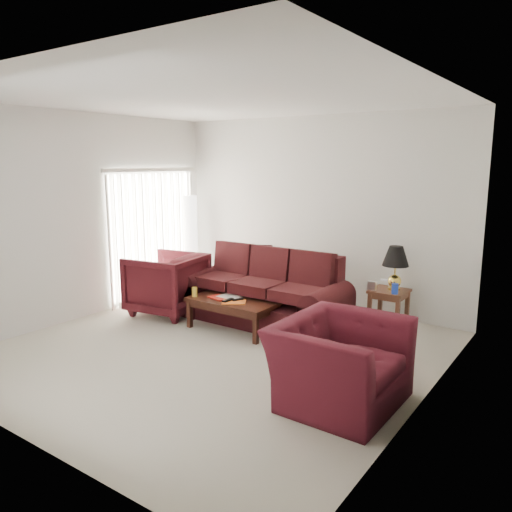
{
  "coord_description": "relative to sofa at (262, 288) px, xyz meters",
  "views": [
    {
      "loc": [
        3.76,
        -4.52,
        2.3
      ],
      "look_at": [
        0.0,
        0.85,
        1.05
      ],
      "focal_mm": 35.0,
      "sensor_mm": 36.0,
      "label": 1
    }
  ],
  "objects": [
    {
      "name": "throw_pillow",
      "position": [
        -0.54,
        0.67,
        0.27
      ],
      "size": [
        0.49,
        0.38,
        0.46
      ],
      "primitive_type": "cube",
      "rotation": [
        -0.21,
        0.0,
        0.44
      ],
      "color": "black",
      "rests_on": "sofa"
    },
    {
      "name": "coffee_table",
      "position": [
        -0.13,
        -0.52,
        -0.29
      ],
      "size": [
        1.24,
        0.63,
        0.43
      ],
      "primitive_type": null,
      "rotation": [
        0.0,
        0.0,
        0.01
      ],
      "color": "black",
      "rests_on": "ground"
    },
    {
      "name": "blinds",
      "position": [
        -2.27,
        0.08,
        0.58
      ],
      "size": [
        0.1,
        2.0,
        2.16
      ],
      "primitive_type": "cube",
      "color": "silver",
      "rests_on": "ground"
    },
    {
      "name": "armchair_right",
      "position": [
        1.99,
        -1.59,
        -0.1
      ],
      "size": [
        1.1,
        1.25,
        0.8
      ],
      "primitive_type": "imported",
      "rotation": [
        0.0,
        0.0,
        1.56
      ],
      "color": "#440F19",
      "rests_on": "ground"
    },
    {
      "name": "sofa",
      "position": [
        0.0,
        0.0,
        0.0
      ],
      "size": [
        2.53,
        1.23,
        1.01
      ],
      "primitive_type": null,
      "rotation": [
        0.0,
        0.0,
        0.07
      ],
      "color": "black",
      "rests_on": "ground"
    },
    {
      "name": "picture_frame",
      "position": [
        1.45,
        1.04,
        0.12
      ],
      "size": [
        0.16,
        0.19,
        0.06
      ],
      "primitive_type": "cube",
      "rotation": [
        1.36,
        0.0,
        0.13
      ],
      "color": "silver",
      "rests_on": "end_table"
    },
    {
      "name": "magazine_red",
      "position": [
        -0.33,
        -0.56,
        -0.06
      ],
      "size": [
        0.32,
        0.27,
        0.02
      ],
      "primitive_type": "cube",
      "rotation": [
        0.0,
        0.0,
        -0.22
      ],
      "color": "#B41D12",
      "rests_on": "coffee_table"
    },
    {
      "name": "remote_a",
      "position": [
        -0.11,
        -0.65,
        -0.04
      ],
      "size": [
        0.07,
        0.19,
        0.02
      ],
      "primitive_type": "cube",
      "rotation": [
        0.0,
        0.0,
        -0.07
      ],
      "color": "black",
      "rests_on": "coffee_table"
    },
    {
      "name": "floor",
      "position": [
        0.15,
        -1.22,
        -0.5
      ],
      "size": [
        5.0,
        5.0,
        0.0
      ],
      "primitive_type": "plane",
      "color": "beige",
      "rests_on": "ground"
    },
    {
      "name": "remote_b",
      "position": [
        -0.02,
        -0.54,
        -0.04
      ],
      "size": [
        0.1,
        0.16,
        0.02
      ],
      "primitive_type": "cube",
      "rotation": [
        0.0,
        0.0,
        -0.37
      ],
      "color": "black",
      "rests_on": "coffee_table"
    },
    {
      "name": "floor_lamp",
      "position": [
        -2.13,
        0.85,
        0.36
      ],
      "size": [
        0.33,
        0.33,
        1.72
      ],
      "primitive_type": null,
      "rotation": [
        0.0,
        0.0,
        -0.2
      ],
      "color": "white",
      "rests_on": "ground"
    },
    {
      "name": "magazine_white",
      "position": [
        -0.24,
        -0.46,
        -0.06
      ],
      "size": [
        0.32,
        0.25,
        0.02
      ],
      "primitive_type": "cube",
      "rotation": [
        0.0,
        0.0,
        -0.07
      ],
      "color": "silver",
      "rests_on": "coffee_table"
    },
    {
      "name": "clock",
      "position": [
        1.37,
        0.71,
        0.09
      ],
      "size": [
        0.13,
        0.06,
        0.12
      ],
      "primitive_type": "cube",
      "rotation": [
        0.0,
        0.0,
        -0.17
      ],
      "color": "white",
      "rests_on": "end_table"
    },
    {
      "name": "magazine_orange",
      "position": [
        -0.03,
        -0.62,
        -0.06
      ],
      "size": [
        0.39,
        0.36,
        0.02
      ],
      "primitive_type": "cube",
      "rotation": [
        0.0,
        0.0,
        0.54
      ],
      "color": "#C15516",
      "rests_on": "coffee_table"
    },
    {
      "name": "table_lamp",
      "position": [
        1.62,
        0.92,
        0.34
      ],
      "size": [
        0.47,
        0.47,
        0.62
      ],
      "primitive_type": null,
      "rotation": [
        0.0,
        0.0,
        -0.34
      ],
      "color": "#E5C347",
      "rests_on": "end_table"
    },
    {
      "name": "end_table",
      "position": [
        1.57,
        0.86,
        -0.24
      ],
      "size": [
        0.53,
        0.53,
        0.53
      ],
      "primitive_type": null,
      "rotation": [
        0.0,
        0.0,
        0.09
      ],
      "color": "#4C311A",
      "rests_on": "ground"
    },
    {
      "name": "armchair_left",
      "position": [
        -1.44,
        -0.47,
        -0.04
      ],
      "size": [
        1.16,
        1.14,
        0.93
      ],
      "primitive_type": "imported",
      "rotation": [
        0.0,
        0.0,
        -1.41
      ],
      "color": "#3E0E13",
      "rests_on": "ground"
    },
    {
      "name": "yellow_glass",
      "position": [
        -0.67,
        -0.69,
        -0.0
      ],
      "size": [
        0.09,
        0.09,
        0.13
      ],
      "primitive_type": "cylinder",
      "rotation": [
        0.0,
        0.0,
        0.11
      ],
      "color": "gold",
      "rests_on": "coffee_table"
    },
    {
      "name": "blue_canister",
      "position": [
        1.7,
        0.69,
        0.1
      ],
      "size": [
        0.11,
        0.11,
        0.14
      ],
      "primitive_type": "cylinder",
      "rotation": [
        0.0,
        0.0,
        -0.27
      ],
      "color": "#1C3AB9",
      "rests_on": "end_table"
    }
  ]
}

